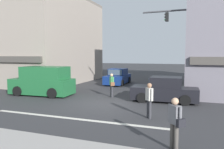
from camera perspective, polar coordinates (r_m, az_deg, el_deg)
ground_plane at (r=13.57m, az=-2.37°, el=-7.49°), size 120.00×120.00×0.00m
lane_marking_stripe at (r=10.51m, az=-9.66°, el=-11.32°), size 9.00×0.24×0.01m
building_left_block at (r=25.93m, az=-19.00°, el=8.37°), size 10.88×12.08×9.08m
street_tree at (r=18.50m, az=25.49°, el=7.44°), size 2.86×2.86×5.33m
utility_pole_near_left at (r=21.72m, az=-16.01°, el=8.38°), size 1.40×0.22×8.22m
traffic_light_mast at (r=15.60m, az=22.00°, el=9.22°), size 4.89×0.29×6.20m
van_parked_curbside at (r=16.86m, az=-17.58°, el=-1.77°), size 4.69×2.21×2.11m
sedan_crossing_center at (r=14.32m, az=13.56°, el=-4.06°), size 4.15×1.97×1.58m
sedan_crossing_rightbound at (r=22.09m, az=1.53°, el=-0.69°), size 1.88×4.10×1.58m
pedestrian_foreground_with_bag at (r=7.12m, az=16.15°, el=-11.57°), size 0.55×0.61×1.67m
pedestrian_mid_crossing at (r=15.24m, az=-0.07°, el=-2.44°), size 0.51×0.64×1.67m
pedestrian_far_side at (r=10.37m, az=9.70°, el=-6.17°), size 0.39×0.47×1.67m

